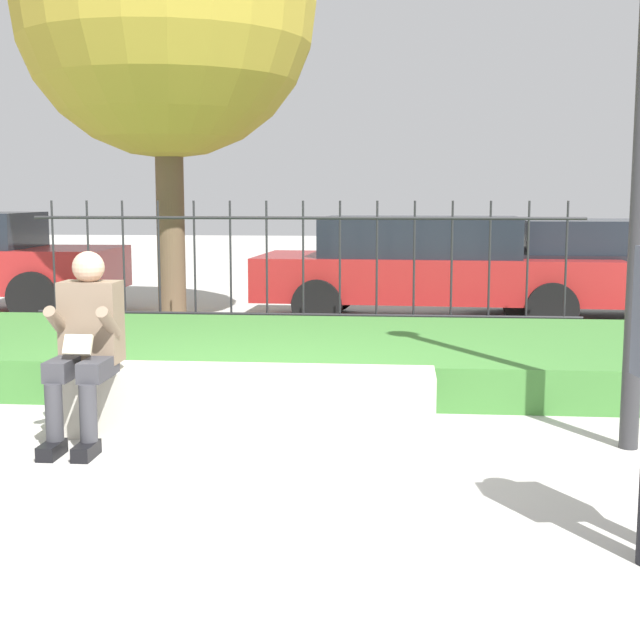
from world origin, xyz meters
name	(u,v)px	position (x,y,z in m)	size (l,w,h in m)	color
ground_plane	(242,434)	(0.00, 0.00, 0.00)	(60.00, 60.00, 0.00)	#B2AFA8
stone_bench	(244,405)	(0.01, 0.00, 0.20)	(2.57, 0.48, 0.45)	#B7B2A3
person_seated_reader	(86,340)	(-0.98, -0.27, 0.68)	(0.42, 0.73, 1.25)	black
grass_berm	(283,355)	(0.00, 2.10, 0.17)	(8.04, 2.80, 0.34)	#3D7533
iron_fence	(303,269)	(0.00, 3.84, 0.81)	(6.04, 0.03, 1.56)	#232326
car_parked_center	(430,266)	(1.44, 5.62, 0.72)	(4.57, 2.09, 1.35)	maroon
car_parked_right	(617,266)	(3.86, 5.99, 0.71)	(4.06, 2.04, 1.30)	black
tree_behind_fence	(166,6)	(-1.74, 4.86, 3.82)	(3.58, 3.58, 5.63)	brown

